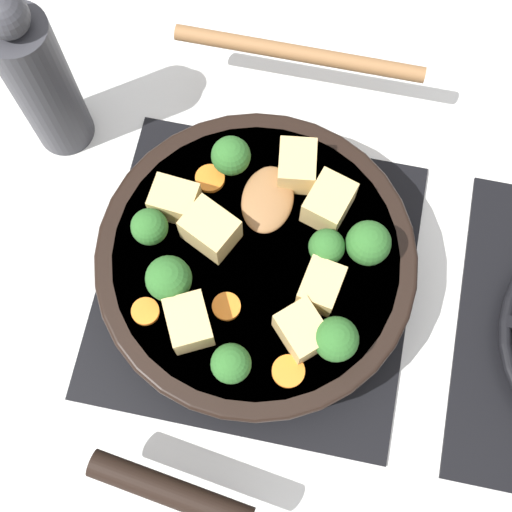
% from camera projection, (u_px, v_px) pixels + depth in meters
% --- Properties ---
extents(ground_plane, '(2.40, 2.40, 0.00)m').
position_uv_depth(ground_plane, '(256.00, 279.00, 0.72)').
color(ground_plane, silver).
extents(front_burner_grate, '(0.31, 0.31, 0.03)m').
position_uv_depth(front_burner_grate, '(256.00, 276.00, 0.71)').
color(front_burner_grate, black).
rests_on(front_burner_grate, ground_plane).
extents(skillet_pan, '(0.39, 0.30, 0.05)m').
position_uv_depth(skillet_pan, '(255.00, 265.00, 0.67)').
color(skillet_pan, black).
rests_on(skillet_pan, front_burner_grate).
extents(wooden_spoon, '(0.20, 0.25, 0.02)m').
position_uv_depth(wooden_spoon, '(286.00, 112.00, 0.69)').
color(wooden_spoon, olive).
rests_on(wooden_spoon, skillet_pan).
extents(tofu_cube_center_large, '(0.04, 0.04, 0.03)m').
position_uv_depth(tofu_cube_center_large, '(175.00, 201.00, 0.65)').
color(tofu_cube_center_large, '#DBB770').
rests_on(tofu_cube_center_large, skillet_pan).
extents(tofu_cube_near_handle, '(0.05, 0.05, 0.03)m').
position_uv_depth(tofu_cube_near_handle, '(189.00, 323.00, 0.61)').
color(tofu_cube_near_handle, '#DBB770').
rests_on(tofu_cube_near_handle, skillet_pan).
extents(tofu_cube_east_chunk, '(0.05, 0.06, 0.04)m').
position_uv_depth(tofu_cube_east_chunk, '(210.00, 230.00, 0.64)').
color(tofu_cube_east_chunk, '#DBB770').
rests_on(tofu_cube_east_chunk, skillet_pan).
extents(tofu_cube_west_chunk, '(0.05, 0.04, 0.03)m').
position_uv_depth(tofu_cube_west_chunk, '(297.00, 166.00, 0.66)').
color(tofu_cube_west_chunk, '#DBB770').
rests_on(tofu_cube_west_chunk, skillet_pan).
extents(tofu_cube_back_piece, '(0.05, 0.04, 0.03)m').
position_uv_depth(tofu_cube_back_piece, '(321.00, 286.00, 0.62)').
color(tofu_cube_back_piece, '#DBB770').
rests_on(tofu_cube_back_piece, skillet_pan).
extents(tofu_cube_front_piece, '(0.05, 0.05, 0.04)m').
position_uv_depth(tofu_cube_front_piece, '(329.00, 203.00, 0.65)').
color(tofu_cube_front_piece, '#DBB770').
rests_on(tofu_cube_front_piece, skillet_pan).
extents(tofu_cube_mid_small, '(0.05, 0.05, 0.03)m').
position_uv_depth(tofu_cube_mid_small, '(302.00, 331.00, 0.61)').
color(tofu_cube_mid_small, '#DBB770').
rests_on(tofu_cube_mid_small, skillet_pan).
extents(broccoli_floret_near_spoon, '(0.03, 0.03, 0.04)m').
position_uv_depth(broccoli_floret_near_spoon, '(327.00, 247.00, 0.63)').
color(broccoli_floret_near_spoon, '#709956').
rests_on(broccoli_floret_near_spoon, skillet_pan).
extents(broccoli_floret_center_top, '(0.04, 0.04, 0.04)m').
position_uv_depth(broccoli_floret_center_top, '(231.00, 156.00, 0.65)').
color(broccoli_floret_center_top, '#709956').
rests_on(broccoli_floret_center_top, skillet_pan).
extents(broccoli_floret_east_rim, '(0.04, 0.04, 0.05)m').
position_uv_depth(broccoli_floret_east_rim, '(169.00, 279.00, 0.62)').
color(broccoli_floret_east_rim, '#709956').
rests_on(broccoli_floret_east_rim, skillet_pan).
extents(broccoli_floret_west_rim, '(0.03, 0.03, 0.04)m').
position_uv_depth(broccoli_floret_west_rim, '(232.00, 364.00, 0.59)').
color(broccoli_floret_west_rim, '#709956').
rests_on(broccoli_floret_west_rim, skillet_pan).
extents(broccoli_floret_north_edge, '(0.04, 0.04, 0.05)m').
position_uv_depth(broccoli_floret_north_edge, '(336.00, 339.00, 0.60)').
color(broccoli_floret_north_edge, '#709956').
rests_on(broccoli_floret_north_edge, skillet_pan).
extents(broccoli_floret_south_cluster, '(0.04, 0.04, 0.05)m').
position_uv_depth(broccoli_floret_south_cluster, '(368.00, 243.00, 0.63)').
color(broccoli_floret_south_cluster, '#709956').
rests_on(broccoli_floret_south_cluster, skillet_pan).
extents(broccoli_floret_mid_floret, '(0.03, 0.03, 0.04)m').
position_uv_depth(broccoli_floret_mid_floret, '(151.00, 222.00, 0.63)').
color(broccoli_floret_mid_floret, '#709956').
rests_on(broccoli_floret_mid_floret, skillet_pan).
extents(carrot_slice_orange_thin, '(0.03, 0.03, 0.01)m').
position_uv_depth(carrot_slice_orange_thin, '(288.00, 371.00, 0.61)').
color(carrot_slice_orange_thin, orange).
rests_on(carrot_slice_orange_thin, skillet_pan).
extents(carrot_slice_near_center, '(0.02, 0.02, 0.01)m').
position_uv_depth(carrot_slice_near_center, '(145.00, 311.00, 0.63)').
color(carrot_slice_near_center, orange).
rests_on(carrot_slice_near_center, skillet_pan).
extents(carrot_slice_edge_slice, '(0.03, 0.03, 0.01)m').
position_uv_depth(carrot_slice_edge_slice, '(226.00, 306.00, 0.63)').
color(carrot_slice_edge_slice, orange).
rests_on(carrot_slice_edge_slice, skillet_pan).
extents(carrot_slice_under_broccoli, '(0.03, 0.03, 0.01)m').
position_uv_depth(carrot_slice_under_broccoli, '(210.00, 179.00, 0.67)').
color(carrot_slice_under_broccoli, orange).
rests_on(carrot_slice_under_broccoli, skillet_pan).
extents(pepper_mill, '(0.06, 0.06, 0.22)m').
position_uv_depth(pepper_mill, '(41.00, 81.00, 0.68)').
color(pepper_mill, '#333338').
rests_on(pepper_mill, ground_plane).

